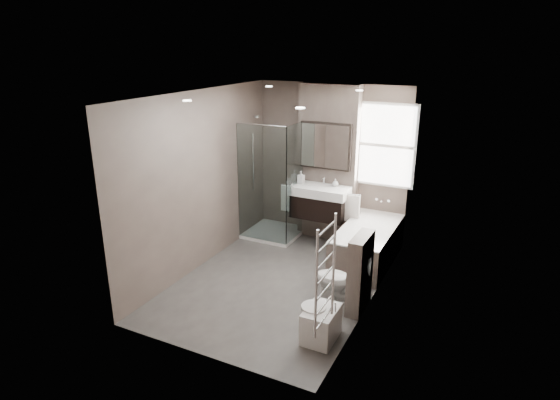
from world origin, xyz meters
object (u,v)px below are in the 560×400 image
Objects in this scene: toilet at (341,281)px; bathtub at (367,243)px; bidet at (321,323)px; vanity at (320,202)px.

bathtub is at bearing -176.39° from toilet.
toilet reaches higher than bidet.
bidet is at bearing -87.62° from bathtub.
bidet is at bearing -67.77° from vanity.
bidet is (0.04, -0.80, -0.14)m from toilet.
vanity is at bearing 160.63° from bathtub.
toilet is (0.05, -1.36, 0.02)m from bathtub.
toilet reaches higher than bathtub.
bathtub is 2.16m from bidet.
vanity is 1.91× the size of bidet.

